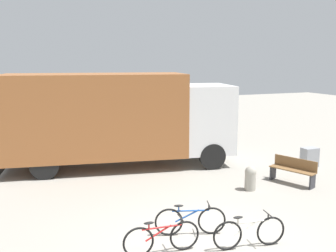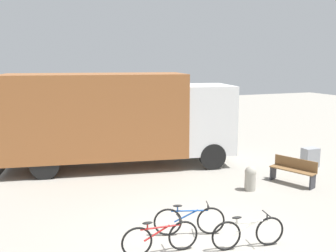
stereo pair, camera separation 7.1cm
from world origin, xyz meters
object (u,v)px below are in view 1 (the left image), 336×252
at_px(delivery_truck, 118,116).
at_px(bicycle_far, 249,232).
at_px(utility_box, 309,157).
at_px(bollard_near_bench, 250,177).
at_px(bicycle_middle, 190,220).
at_px(park_bench, 293,170).
at_px(bicycle_near, 162,238).

xyz_separation_m(delivery_truck, bicycle_far, (1.01, -7.08, -1.56)).
bearing_deg(delivery_truck, utility_box, -11.66).
bearing_deg(bollard_near_bench, bicycle_middle, -145.88).
relative_size(delivery_truck, park_bench, 5.70).
bearing_deg(bollard_near_bench, park_bench, 0.84).
xyz_separation_m(park_bench, bicycle_middle, (-4.66, -2.06, -0.11)).
bearing_deg(bicycle_near, bicycle_far, -9.66).
relative_size(park_bench, bicycle_near, 0.92).
height_order(bicycle_middle, bicycle_far, same).
relative_size(bicycle_far, bollard_near_bench, 2.14).
height_order(bicycle_far, bollard_near_bench, bollard_near_bench).
relative_size(bicycle_near, bicycle_far, 1.01).
relative_size(delivery_truck, bicycle_near, 5.26).
bearing_deg(park_bench, utility_box, -77.36).
distance_m(bicycle_middle, bollard_near_bench, 3.63).
bearing_deg(delivery_truck, bicycle_far, -71.48).
bearing_deg(utility_box, bicycle_near, -152.20).
bearing_deg(park_bench, bicycle_middle, 91.44).
height_order(delivery_truck, bicycle_far, delivery_truck).
bearing_deg(utility_box, delivery_truck, 157.93).
bearing_deg(utility_box, bollard_near_bench, -159.19).
bearing_deg(bicycle_middle, bicycle_near, -131.40).
bearing_deg(bicycle_middle, bollard_near_bench, 51.61).
distance_m(bicycle_near, bollard_near_bench, 4.69).
xyz_separation_m(delivery_truck, utility_box, (6.64, -2.69, -1.54)).
distance_m(park_bench, utility_box, 2.30).
xyz_separation_m(park_bench, bicycle_far, (-3.75, -3.07, -0.11)).
distance_m(delivery_truck, utility_box, 7.33).
xyz_separation_m(bollard_near_bench, utility_box, (3.53, 1.34, -0.04)).
relative_size(bicycle_near, bicycle_middle, 1.04).
xyz_separation_m(delivery_truck, bicycle_middle, (0.10, -6.07, -1.56)).
height_order(delivery_truck, bicycle_middle, delivery_truck).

